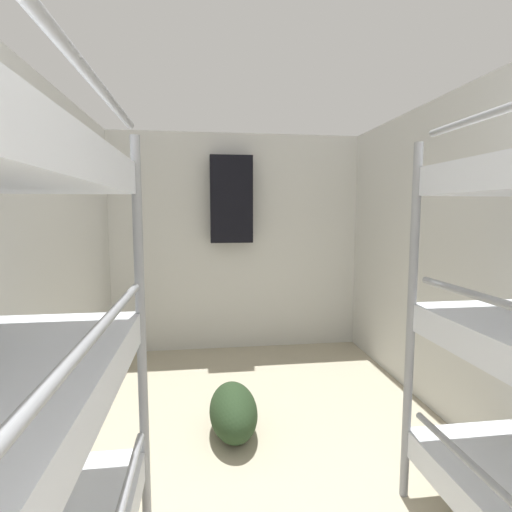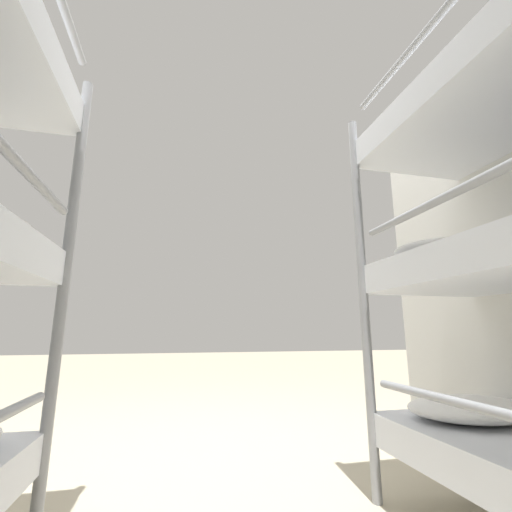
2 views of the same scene
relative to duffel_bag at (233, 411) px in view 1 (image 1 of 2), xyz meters
name	(u,v)px [view 1 (image 1 of 2)]	position (x,y,z in m)	size (l,w,h in m)	color
wall_back	(237,243)	(0.19, 1.77, 1.01)	(2.80, 0.06, 2.33)	silver
duffel_bag	(233,411)	(0.00, 0.00, 0.00)	(0.32, 0.62, 0.32)	#23381E
hanging_coat	(231,199)	(0.12, 1.62, 1.47)	(0.44, 0.12, 0.90)	black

